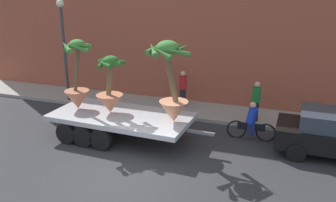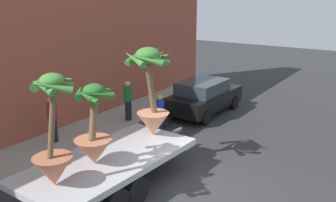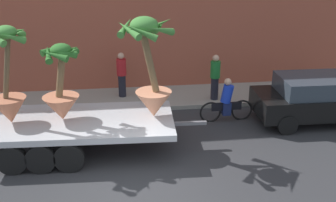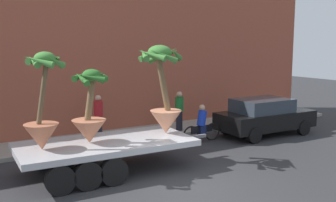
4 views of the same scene
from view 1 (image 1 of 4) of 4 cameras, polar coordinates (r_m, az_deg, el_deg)
name	(u,v)px [view 1 (image 1 of 4)]	position (r m, az deg, el deg)	size (l,w,h in m)	color
ground_plane	(130,174)	(11.48, -6.15, -11.55)	(60.00, 60.00, 0.00)	#2D2D30
sidewalk	(186,109)	(16.63, 2.84, -1.33)	(24.00, 2.20, 0.15)	gray
building_facade	(197,15)	(17.34, 4.72, 13.54)	(24.00, 1.20, 8.45)	#9E4C38
flatbed_trailer	(116,119)	(13.74, -8.35, -2.85)	(6.33, 2.71, 0.98)	#B7BABF
potted_palm_rear	(171,86)	(12.37, 0.54, 2.38)	(1.62, 1.66, 2.90)	tan
potted_palm_middle	(110,92)	(13.56, -9.28, 1.51)	(1.19, 1.18, 2.21)	#C17251
potted_palm_front	(77,84)	(14.16, -14.35, 2.73)	(1.22, 1.24, 2.74)	#B26647
cyclist	(251,123)	(13.81, 13.24, -3.47)	(1.84, 0.36, 1.54)	black
pedestrian_near_gate	(183,88)	(16.50, 2.39, 2.06)	(0.36, 0.36, 1.71)	black
pedestrian_far_left	(256,101)	(15.20, 13.92, 0.04)	(0.36, 0.36, 1.71)	black
street_lamp	(63,38)	(17.68, -16.44, 9.71)	(0.36, 0.36, 4.83)	#383D42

